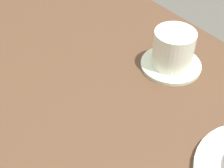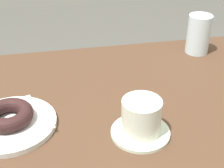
% 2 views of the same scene
% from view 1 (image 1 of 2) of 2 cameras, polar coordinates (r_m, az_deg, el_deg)
% --- Properties ---
extents(table, '(1.09, 0.63, 0.71)m').
position_cam_1_polar(table, '(0.71, -0.70, -5.25)').
color(table, '#4C3322').
rests_on(table, ground_plane).
extents(coffee_cup, '(0.13, 0.13, 0.09)m').
position_cam_1_polar(coffee_cup, '(0.69, 10.86, 5.82)').
color(coffee_cup, silver).
rests_on(coffee_cup, table).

